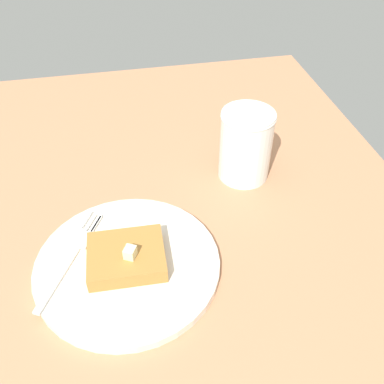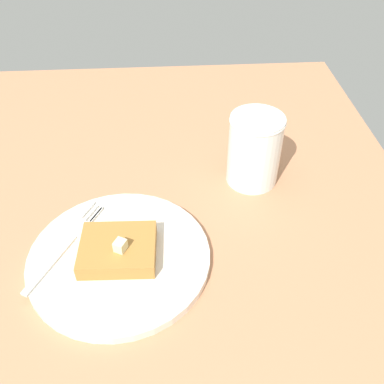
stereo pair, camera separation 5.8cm
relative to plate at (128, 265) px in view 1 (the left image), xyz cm
name	(u,v)px [view 1 (the left image)]	position (x,y,z in cm)	size (l,w,h in cm)	color
table_surface	(99,233)	(3.54, -8.20, -2.13)	(93.48, 93.48, 2.91)	#B57954
plate	(128,265)	(0.00, 0.00, 0.00)	(23.02, 23.02, 1.20)	silver
toast_slice_center	(126,257)	(0.00, 0.00, 1.56)	(9.33, 7.75, 2.08)	#A77133
butter_pat_primary	(130,252)	(-0.53, 0.93, 3.31)	(1.41, 1.27, 1.41)	beige
fork	(74,253)	(6.46, -2.58, 0.70)	(8.56, 14.90, 0.36)	silver
syrup_jar	(245,148)	(-19.48, -15.08, 4.30)	(8.01, 8.01, 11.04)	#58270C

